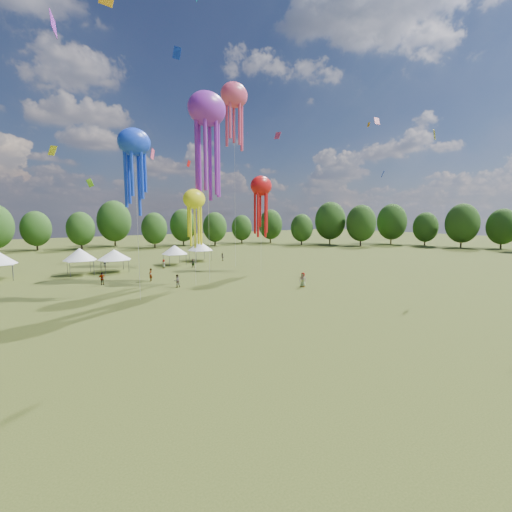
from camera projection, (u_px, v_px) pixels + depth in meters
ground at (436, 386)px, 19.77m from camera, size 300.00×300.00×0.00m
spectator_near at (177, 281)px, 46.04m from camera, size 0.86×0.69×1.70m
spectators_far at (172, 267)px, 58.28m from camera, size 26.25×33.80×1.91m
festival_tents at (117, 252)px, 60.07m from camera, size 38.49×9.79×4.31m
show_kites at (176, 139)px, 49.44m from camera, size 44.27×18.53×32.13m
small_kites at (157, 67)px, 51.54m from camera, size 78.40×59.65×45.12m
treeline at (111, 230)px, 68.14m from camera, size 201.57×95.24×13.43m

